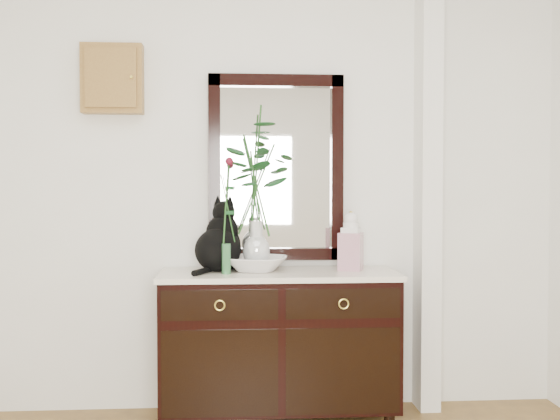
{
  "coord_description": "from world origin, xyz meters",
  "views": [
    {
      "loc": [
        -0.15,
        -1.92,
        1.32
      ],
      "look_at": [
        0.1,
        1.63,
        1.2
      ],
      "focal_mm": 42.0,
      "sensor_mm": 36.0,
      "label": 1
    }
  ],
  "objects": [
    {
      "name": "wall_back",
      "position": [
        0.0,
        1.98,
        1.35
      ],
      "size": [
        3.6,
        0.04,
        2.7
      ],
      "primitive_type": "cube",
      "color": "white",
      "rests_on": "ground"
    },
    {
      "name": "pilaster",
      "position": [
        1.0,
        1.9,
        1.35
      ],
      "size": [
        0.12,
        0.2,
        2.7
      ],
      "primitive_type": "cube",
      "color": "white",
      "rests_on": "ground"
    },
    {
      "name": "sideboard",
      "position": [
        0.1,
        1.73,
        0.47
      ],
      "size": [
        1.33,
        0.52,
        0.82
      ],
      "color": "black",
      "rests_on": "ground"
    },
    {
      "name": "wall_mirror",
      "position": [
        0.1,
        1.97,
        1.44
      ],
      "size": [
        0.8,
        0.06,
        1.1
      ],
      "color": "black",
      "rests_on": "wall_back"
    },
    {
      "name": "key_cabinet",
      "position": [
        -0.85,
        1.94,
        1.95
      ],
      "size": [
        0.35,
        0.1,
        0.4
      ],
      "primitive_type": "cube",
      "color": "brown",
      "rests_on": "wall_back"
    },
    {
      "name": "cat",
      "position": [
        -0.24,
        1.79,
        1.05
      ],
      "size": [
        0.4,
        0.43,
        0.4
      ],
      "primitive_type": null,
      "rotation": [
        0.0,
        0.0,
        -0.41
      ],
      "color": "black",
      "rests_on": "sideboard"
    },
    {
      "name": "lotus_bowl",
      "position": [
        -0.02,
        1.76,
        0.89
      ],
      "size": [
        0.42,
        0.42,
        0.08
      ],
      "primitive_type": "imported",
      "rotation": [
        0.0,
        0.0,
        -0.28
      ],
      "color": "white",
      "rests_on": "sideboard"
    },
    {
      "name": "vase_branches",
      "position": [
        -0.02,
        1.76,
        1.33
      ],
      "size": [
        0.58,
        0.58,
        0.93
      ],
      "primitive_type": null,
      "rotation": [
        0.0,
        0.0,
        -0.4
      ],
      "color": "silver",
      "rests_on": "lotus_bowl"
    },
    {
      "name": "bud_vase_rose",
      "position": [
        -0.19,
        1.65,
        1.17
      ],
      "size": [
        0.09,
        0.09,
        0.65
      ],
      "primitive_type": null,
      "rotation": [
        0.0,
        0.0,
        0.11
      ],
      "color": "#316A3B",
      "rests_on": "sideboard"
    },
    {
      "name": "ginger_jar",
      "position": [
        0.51,
        1.77,
        1.02
      ],
      "size": [
        0.16,
        0.16,
        0.34
      ],
      "primitive_type": null,
      "rotation": [
        0.0,
        0.0,
        -0.37
      ],
      "color": "silver",
      "rests_on": "sideboard"
    }
  ]
}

